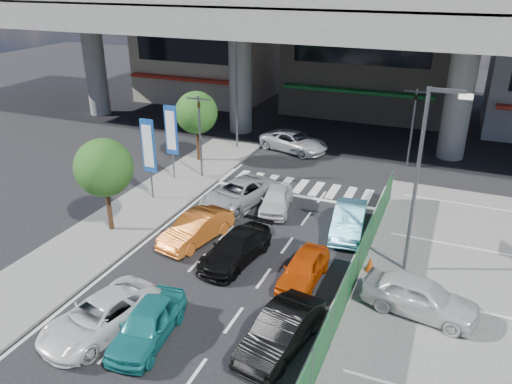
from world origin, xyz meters
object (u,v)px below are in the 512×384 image
at_px(signboard_far, 171,132).
at_px(tree_far, 196,113).
at_px(hatch_black_mid_right, 281,331).
at_px(crossing_wagon_silver, 294,142).
at_px(street_lamp_left, 239,83).
at_px(taxi_orange_right, 304,269).
at_px(wagon_silver_front_left, 238,194).
at_px(traffic_light_left, 199,117).
at_px(kei_truck_front_right, 349,220).
at_px(sedan_white_mid_left, 101,316).
at_px(sedan_white_front_mid, 276,199).
at_px(traffic_light_right, 415,108).
at_px(sedan_black_mid, 236,248).
at_px(tree_near, 104,168).
at_px(traffic_cone, 370,264).
at_px(taxi_orange_left, 196,228).
at_px(signboard_near, 149,148).
at_px(parked_sedan_white, 420,296).
at_px(taxi_teal_mid, 148,324).
at_px(street_lamp_right, 423,168).

height_order(signboard_far, tree_far, tree_far).
height_order(hatch_black_mid_right, crossing_wagon_silver, crossing_wagon_silver).
distance_m(street_lamp_left, taxi_orange_right, 17.88).
bearing_deg(hatch_black_mid_right, wagon_silver_front_left, 131.05).
xyz_separation_m(traffic_light_left, wagon_silver_front_left, (3.79, -2.82, -3.25)).
distance_m(traffic_light_left, kei_truck_front_right, 11.29).
relative_size(sedan_white_mid_left, sedan_white_front_mid, 1.24).
relative_size(street_lamp_left, wagon_silver_front_left, 1.61).
height_order(traffic_light_right, kei_truck_front_right, traffic_light_right).
bearing_deg(tree_far, crossing_wagon_silver, 40.19).
relative_size(sedan_black_mid, crossing_wagon_silver, 0.88).
bearing_deg(tree_near, tree_far, 94.36).
relative_size(wagon_silver_front_left, traffic_cone, 6.95).
bearing_deg(taxi_orange_left, sedan_white_mid_left, -77.66).
bearing_deg(signboard_near, taxi_orange_right, -23.61).
bearing_deg(signboard_far, parked_sedan_white, -27.12).
relative_size(hatch_black_mid_right, sedan_white_front_mid, 1.12).
distance_m(tree_near, hatch_black_mid_right, 12.01).
xyz_separation_m(traffic_light_left, kei_truck_front_right, (10.18, -3.65, -3.25)).
bearing_deg(wagon_silver_front_left, taxi_orange_right, -30.94).
bearing_deg(signboard_near, sedan_white_front_mid, 11.46).
xyz_separation_m(taxi_orange_left, crossing_wagon_silver, (0.11, 14.28, 0.01)).
bearing_deg(traffic_cone, kei_truck_front_right, 117.97).
distance_m(taxi_teal_mid, wagon_silver_front_left, 11.40).
relative_size(traffic_light_right, crossing_wagon_silver, 1.04).
distance_m(tree_far, taxi_teal_mid, 18.24).
bearing_deg(sedan_white_front_mid, sedan_white_mid_left, -112.88).
relative_size(traffic_light_right, tree_near, 1.08).
height_order(traffic_light_left, tree_near, traffic_light_left).
height_order(taxi_teal_mid, kei_truck_front_right, kei_truck_front_right).
xyz_separation_m(signboard_far, taxi_orange_right, (10.80, -7.55, -2.45)).
bearing_deg(tree_far, signboard_far, -86.74).
height_order(tree_far, wagon_silver_front_left, tree_far).
xyz_separation_m(sedan_white_mid_left, parked_sedan_white, (10.43, 5.42, 0.14)).
xyz_separation_m(street_lamp_right, sedan_black_mid, (-7.25, -2.18, -4.13)).
bearing_deg(tree_far, sedan_white_front_mid, -33.95).
relative_size(tree_near, sedan_white_front_mid, 1.28).
bearing_deg(parked_sedan_white, sedan_white_front_mid, 61.42).
relative_size(crossing_wagon_silver, parked_sedan_white, 1.17).
height_order(kei_truck_front_right, parked_sedan_white, parked_sedan_white).
height_order(street_lamp_right, parked_sedan_white, street_lamp_right).
height_order(signboard_near, sedan_white_front_mid, signboard_near).
xyz_separation_m(street_lamp_right, signboard_far, (-14.77, 4.99, -1.71)).
bearing_deg(parked_sedan_white, tree_far, 63.33).
bearing_deg(wagon_silver_front_left, street_lamp_left, 128.55).
bearing_deg(hatch_black_mid_right, tree_far, 136.38).
distance_m(taxi_orange_right, kei_truck_front_right, 4.96).
height_order(tree_far, sedan_black_mid, tree_far).
bearing_deg(wagon_silver_front_left, signboard_near, -151.43).
bearing_deg(street_lamp_left, sedan_black_mid, -66.21).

